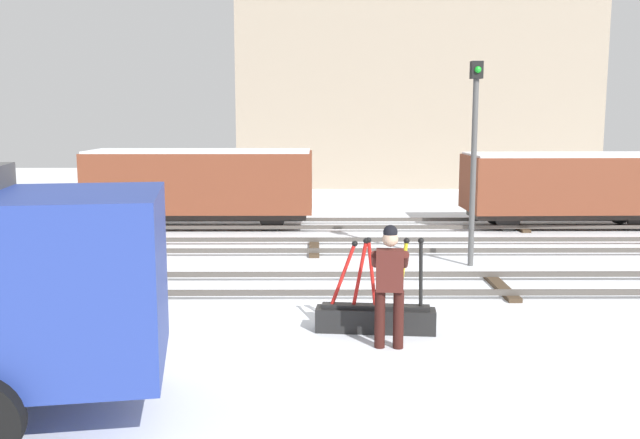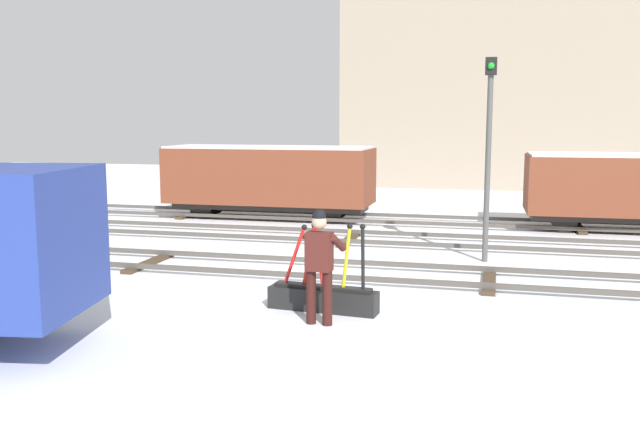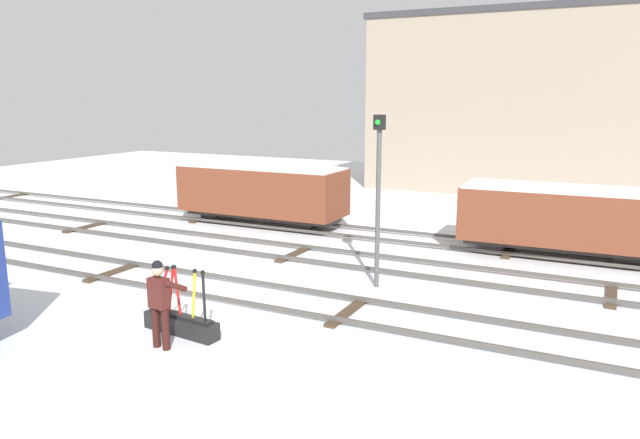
{
  "view_description": "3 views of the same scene",
  "coord_description": "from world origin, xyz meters",
  "views": [
    {
      "loc": [
        0.04,
        -12.96,
        3.27
      ],
      "look_at": [
        0.12,
        1.14,
        1.16
      ],
      "focal_mm": 39.96,
      "sensor_mm": 36.0,
      "label": 1
    },
    {
      "loc": [
        3.61,
        -13.26,
        3.07
      ],
      "look_at": [
        -0.42,
        2.58,
        0.72
      ],
      "focal_mm": 39.39,
      "sensor_mm": 36.0,
      "label": 2
    },
    {
      "loc": [
        8.68,
        -11.74,
        4.76
      ],
      "look_at": [
        1.37,
        2.95,
        1.42
      ],
      "focal_mm": 33.86,
      "sensor_mm": 36.0,
      "label": 3
    }
  ],
  "objects": [
    {
      "name": "freight_car_back_track",
      "position": [
        7.26,
        7.3,
        1.25
      ],
      "size": [
        5.81,
        2.39,
        2.13
      ],
      "rotation": [
        0.0,
        0.0,
        0.03
      ],
      "color": "#2D2B28",
      "rests_on": "ground_plane"
    },
    {
      "name": "track_siding_far",
      "position": [
        0.0,
        7.3,
        0.11
      ],
      "size": [
        44.0,
        1.94,
        0.18
      ],
      "color": "#4C4742",
      "rests_on": "ground_plane"
    },
    {
      "name": "rail_worker",
      "position": [
        1.07,
        -3.3,
        0.99
      ],
      "size": [
        0.58,
        0.68,
        1.75
      ],
      "rotation": [
        0.0,
        0.0,
        -0.1
      ],
      "color": "#351511",
      "rests_on": "ground_plane"
    },
    {
      "name": "ground_plane",
      "position": [
        0.0,
        0.0,
        0.0
      ],
      "size": [
        60.0,
        60.0,
        0.0
      ],
      "primitive_type": "plane",
      "color": "silver"
    },
    {
      "name": "apartment_building",
      "position": [
        4.54,
        21.22,
        4.47
      ],
      "size": [
        16.19,
        6.91,
        8.93
      ],
      "color": "gray",
      "rests_on": "ground_plane"
    },
    {
      "name": "track_siding_near",
      "position": [
        0.0,
        3.89,
        0.11
      ],
      "size": [
        44.0,
        1.94,
        0.18
      ],
      "color": "#4C4742",
      "rests_on": "ground_plane"
    },
    {
      "name": "track_main_line",
      "position": [
        0.0,
        0.0,
        0.11
      ],
      "size": [
        44.0,
        1.94,
        0.18
      ],
      "color": "#4C4742",
      "rests_on": "ground_plane"
    },
    {
      "name": "freight_car_far_end",
      "position": [
        -3.24,
        7.3,
        1.3
      ],
      "size": [
        6.33,
        2.11,
        2.24
      ],
      "rotation": [
        0.0,
        0.0,
        0.0
      ],
      "color": "#2D2B28",
      "rests_on": "ground_plane"
    },
    {
      "name": "signal_post",
      "position": [
        3.39,
        2.12,
        2.62
      ],
      "size": [
        0.24,
        0.32,
        4.34
      ],
      "color": "#4C4C4C",
      "rests_on": "ground_plane"
    },
    {
      "name": "switch_lever_frame",
      "position": [
        0.94,
        -2.58,
        0.25
      ],
      "size": [
        1.83,
        0.54,
        1.45
      ],
      "rotation": [
        0.0,
        0.0,
        -0.1
      ],
      "color": "black",
      "rests_on": "ground_plane"
    }
  ]
}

